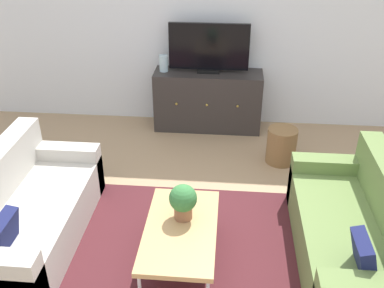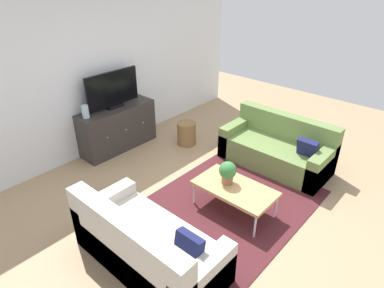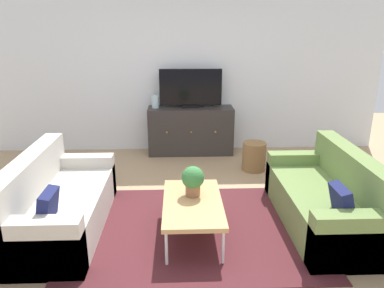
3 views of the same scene
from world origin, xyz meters
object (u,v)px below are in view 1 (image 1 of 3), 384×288
potted_plant (183,201)px  coffee_table (181,230)px  tv_console (208,100)px  glass_vase (164,63)px  flat_screen_tv (209,48)px  wicker_basket (281,145)px  couch_left_side (23,216)px  couch_right_side (359,235)px

potted_plant → coffee_table: bearing=-93.2°
coffee_table → potted_plant: bearing=86.8°
potted_plant → tv_console: tv_console is taller
coffee_table → glass_vase: 2.64m
potted_plant → tv_console: 2.42m
tv_console → flat_screen_tv: size_ratio=1.38×
potted_plant → wicker_basket: bearing=59.1°
couch_left_side → glass_vase: 2.61m
coffee_table → potted_plant: (0.01, 0.13, 0.20)m
glass_vase → wicker_basket: bearing=-28.8°
couch_left_side → wicker_basket: size_ratio=4.10×
couch_left_side → couch_right_side: size_ratio=1.00×
potted_plant → flat_screen_tv: bearing=88.5°
potted_plant → glass_vase: bearing=101.8°
coffee_table → glass_vase: size_ratio=5.08×
flat_screen_tv → wicker_basket: bearing=-42.6°
wicker_basket → couch_left_side: bearing=-146.6°
coffee_table → wicker_basket: bearing=60.9°
couch_left_side → potted_plant: size_ratio=5.50×
potted_plant → tv_console: (0.06, 2.41, -0.17)m
couch_right_side → flat_screen_tv: (-1.39, 2.39, 0.80)m
coffee_table → glass_vase: (-0.50, 2.54, 0.52)m
couch_left_side → tv_console: (1.48, 2.37, 0.11)m
coffee_table → potted_plant: size_ratio=3.37×
glass_vase → wicker_basket: (1.46, -0.81, -0.66)m
tv_console → glass_vase: glass_vase is taller
wicker_basket → tv_console: bearing=138.1°
glass_vase → wicker_basket: glass_vase is taller
tv_console → glass_vase: size_ratio=6.66×
couch_left_side → tv_console: bearing=58.1°
glass_vase → wicker_basket: size_ratio=0.49×
wicker_basket → potted_plant: bearing=-120.9°
glass_vase → couch_right_side: bearing=-50.6°
couch_left_side → flat_screen_tv: (1.48, 2.39, 0.80)m
couch_left_side → flat_screen_tv: size_ratio=1.73×
couch_right_side → coffee_table: bearing=-173.5°
potted_plant → wicker_basket: 1.90m
coffee_table → glass_vase: bearing=101.0°
flat_screen_tv → glass_vase: (-0.57, -0.02, -0.20)m
couch_left_side → flat_screen_tv: 2.93m
couch_right_side → coffee_table: (-1.46, -0.17, 0.08)m
potted_plant → flat_screen_tv: flat_screen_tv is taller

